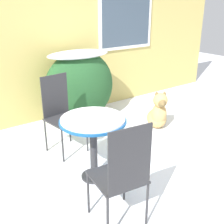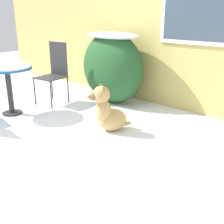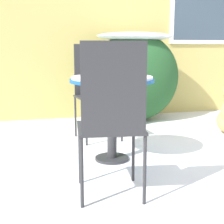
% 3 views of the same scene
% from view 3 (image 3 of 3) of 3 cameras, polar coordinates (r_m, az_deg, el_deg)
% --- Properties ---
extents(ground_plane, '(16.00, 16.00, 0.00)m').
position_cam_3_polar(ground_plane, '(3.49, 10.97, -7.25)').
color(ground_plane, white).
extents(house_wall, '(8.00, 0.10, 2.90)m').
position_cam_3_polar(house_wall, '(5.43, 2.18, 15.12)').
color(house_wall, tan).
rests_on(house_wall, ground_plane).
extents(shrub_left, '(1.31, 0.75, 1.28)m').
position_cam_3_polar(shrub_left, '(4.96, 3.86, 6.17)').
color(shrub_left, '#235128').
rests_on(shrub_left, ground_plane).
extents(patio_table, '(0.78, 0.78, 0.80)m').
position_cam_3_polar(patio_table, '(3.18, 0.00, 3.57)').
color(patio_table, '#2D2D30').
rests_on(patio_table, ground_plane).
extents(patio_chair_near_table, '(0.52, 0.52, 1.10)m').
position_cam_3_polar(patio_chair_near_table, '(4.05, -2.84, 4.07)').
color(patio_chair_near_table, '#2D2D30').
rests_on(patio_chair_near_table, ground_plane).
extents(patio_chair_far_side, '(0.52, 0.52, 1.10)m').
position_cam_3_polar(patio_chair_far_side, '(2.34, -0.08, -0.75)').
color(patio_chair_far_side, '#2D2D30').
rests_on(patio_chair_far_side, ground_plane).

